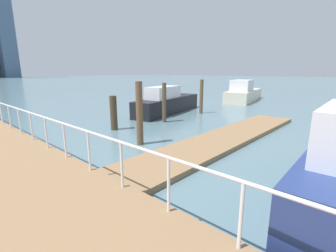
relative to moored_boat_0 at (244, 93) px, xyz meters
The scene contains 10 objects.
ground_plane 18.55m from the moored_boat_0, 155.80° to the left, with size 300.00×300.00×0.00m, color slate.
floating_dock 15.24m from the moored_boat_0, 158.05° to the right, with size 12.57×2.00×0.18m, color #93704C.
boardwalk_railing 20.13m from the moored_boat_0, behind, with size 0.06×29.27×1.08m.
dock_piling_0 17.21m from the moored_boat_0, 168.61° to the right, with size 0.27×0.27×2.57m, color brown.
dock_piling_1 16.11m from the moored_boat_0, behind, with size 0.35×0.35×1.75m, color #473826.
dock_piling_4 9.11m from the moored_boat_0, behind, with size 0.25×0.25×2.39m, color brown.
dock_piling_5 13.04m from the moored_boat_0, behind, with size 0.24×0.24×2.30m, color brown.
moored_boat_0 is the anchor object (origin of this frame).
moored_boat_2 10.52m from the moored_boat_0, behind, with size 7.26×2.97×1.93m.
skyline_tower_5 134.75m from the moored_boat_0, 84.39° to the left, with size 6.84×12.92×49.88m, color slate.
Camera 1 is at (-6.04, 1.91, 2.93)m, focal length 25.12 mm.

